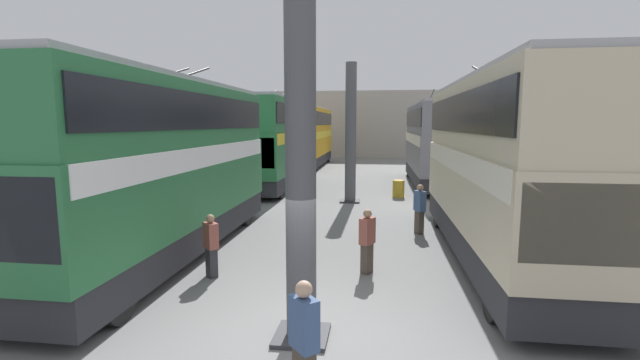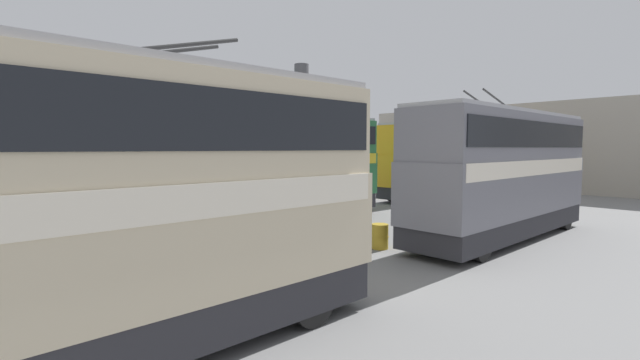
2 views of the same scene
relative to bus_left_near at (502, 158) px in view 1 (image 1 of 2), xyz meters
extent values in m
plane|color=slate|center=(-4.79, 4.59, -2.82)|extent=(240.00, 240.00, 0.00)
cube|color=#A8A093|center=(35.08, 4.59, 0.81)|extent=(0.50, 36.00, 7.27)
cylinder|color=#4C4C51|center=(-5.00, 4.59, 0.46)|extent=(0.52, 0.52, 6.56)
cube|color=#333338|center=(-5.00, 4.59, -2.78)|extent=(0.94, 0.94, 0.08)
cylinder|color=#4C4C51|center=(8.30, 4.59, 0.46)|extent=(0.52, 0.52, 6.56)
cube|color=#333338|center=(8.30, 4.59, -2.78)|extent=(0.94, 0.94, 0.08)
cylinder|color=black|center=(-3.88, -1.05, -2.31)|extent=(1.02, 0.30, 1.02)
cylinder|color=black|center=(-3.88, 1.05, -2.31)|extent=(1.02, 0.30, 1.02)
cylinder|color=black|center=(3.71, -1.05, -2.31)|extent=(1.02, 0.30, 1.02)
cylinder|color=black|center=(3.71, 1.05, -2.31)|extent=(1.02, 0.30, 1.02)
cube|color=#28282D|center=(0.01, 0.00, -2.15)|extent=(10.38, 2.45, 0.78)
cube|color=beige|center=(0.01, 0.00, -0.78)|extent=(10.59, 2.50, 1.96)
cube|color=silver|center=(0.01, 0.00, -0.07)|extent=(10.28, 2.54, 0.55)
cube|color=beige|center=(0.01, 0.00, 1.10)|extent=(10.49, 2.43, 1.80)
cube|color=black|center=(0.01, 0.00, 1.19)|extent=(10.17, 2.51, 0.99)
cube|color=#9E9EA3|center=(0.01, 0.00, 2.07)|extent=(10.38, 2.25, 0.14)
cube|color=black|center=(-5.22, 0.00, -0.58)|extent=(0.12, 2.30, 1.26)
cylinder|color=#282828|center=(1.34, -0.35, 2.43)|extent=(2.35, 0.07, 0.65)
cylinder|color=#282828|center=(1.34, 0.35, 2.43)|extent=(2.35, 0.07, 0.65)
cylinder|color=black|center=(18.66, -1.05, -2.34)|extent=(0.96, 0.30, 0.96)
cylinder|color=black|center=(18.66, 1.05, -2.34)|extent=(0.96, 0.30, 0.96)
cylinder|color=black|center=(10.84, -1.05, -2.34)|extent=(0.96, 0.30, 0.96)
cylinder|color=black|center=(10.84, 1.05, -2.34)|extent=(0.96, 0.30, 0.96)
cube|color=#28282D|center=(14.65, 0.00, -2.17)|extent=(10.60, 2.45, 0.77)
cube|color=slate|center=(14.65, 0.00, -0.75)|extent=(10.81, 2.50, 2.09)
cube|color=silver|center=(14.65, 0.00, 0.02)|extent=(10.49, 2.54, 0.55)
cube|color=slate|center=(14.65, 0.00, 1.15)|extent=(10.71, 2.43, 1.71)
cube|color=black|center=(14.65, 0.00, 1.24)|extent=(10.38, 2.51, 0.94)
cube|color=#9E9EA3|center=(14.65, 0.00, 2.08)|extent=(10.60, 2.25, 0.14)
cube|color=black|center=(20.00, 0.00, -0.54)|extent=(0.12, 2.30, 1.34)
cylinder|color=#282828|center=(13.30, -0.35, 2.44)|extent=(2.35, 0.07, 0.65)
cylinder|color=#282828|center=(13.30, 0.35, 2.44)|extent=(2.35, 0.07, 0.65)
cylinder|color=black|center=(-4.93, 8.13, -2.34)|extent=(0.96, 0.30, 0.96)
cylinder|color=black|center=(-4.93, 10.23, -2.34)|extent=(0.96, 0.30, 0.96)
cylinder|color=black|center=(3.03, 8.13, -2.34)|extent=(0.96, 0.30, 0.96)
cylinder|color=black|center=(3.03, 10.23, -2.34)|extent=(0.96, 0.30, 0.96)
cube|color=#28282D|center=(-0.85, 9.18, -2.18)|extent=(10.74, 2.45, 0.77)
cube|color=#286B3D|center=(-0.85, 9.18, -0.74)|extent=(10.96, 2.50, 2.10)
cube|color=white|center=(-0.85, 9.18, 0.03)|extent=(10.63, 2.54, 0.55)
cube|color=#286B3D|center=(-0.85, 9.18, 1.15)|extent=(10.85, 2.43, 1.69)
cube|color=black|center=(-0.85, 9.18, 1.24)|extent=(10.52, 2.51, 0.93)
cube|color=#9E9EA3|center=(-0.85, 9.18, 2.07)|extent=(10.74, 2.25, 0.14)
cylinder|color=#282828|center=(0.52, 8.83, 2.43)|extent=(2.35, 0.07, 0.65)
cylinder|color=#282828|center=(0.52, 9.53, 2.43)|extent=(2.35, 0.07, 0.65)
cylinder|color=black|center=(8.62, 8.13, -2.32)|extent=(1.00, 0.30, 1.00)
cylinder|color=black|center=(8.62, 10.23, -2.32)|extent=(1.00, 0.30, 1.00)
cylinder|color=black|center=(15.11, 8.13, -2.32)|extent=(1.00, 0.30, 1.00)
cylinder|color=black|center=(15.11, 10.23, -2.32)|extent=(1.00, 0.30, 1.00)
cube|color=#28282D|center=(11.96, 9.18, -2.16)|extent=(9.31, 2.45, 0.77)
cube|color=#286B3D|center=(11.96, 9.18, -0.66)|extent=(9.50, 2.50, 2.22)
cube|color=yellow|center=(11.96, 9.18, 0.18)|extent=(9.21, 2.54, 0.55)
cube|color=#286B3D|center=(11.96, 9.18, 1.34)|extent=(9.40, 2.43, 1.78)
cube|color=black|center=(11.96, 9.18, 1.43)|extent=(9.12, 2.51, 0.98)
cube|color=#9E9EA3|center=(11.96, 9.18, 2.30)|extent=(9.31, 2.25, 0.14)
cube|color=black|center=(7.28, 9.18, -0.44)|extent=(0.12, 2.30, 1.42)
cylinder|color=#282828|center=(13.15, 8.83, 2.67)|extent=(2.35, 0.07, 0.65)
cylinder|color=#282828|center=(13.15, 9.53, 2.67)|extent=(2.35, 0.07, 0.65)
cylinder|color=black|center=(29.53, 8.13, -2.29)|extent=(1.06, 0.30, 1.06)
cylinder|color=black|center=(29.53, 10.23, -2.29)|extent=(1.06, 0.30, 1.06)
cylinder|color=black|center=(21.10, 8.13, -2.29)|extent=(1.06, 0.30, 1.06)
cylinder|color=black|center=(21.10, 10.23, -2.29)|extent=(1.06, 0.30, 1.06)
cube|color=#28282D|center=(25.22, 9.18, -2.14)|extent=(11.20, 2.45, 0.79)
cube|color=gold|center=(25.22, 9.18, -0.73)|extent=(11.43, 2.50, 2.02)
cube|color=yellow|center=(25.22, 9.18, 0.00)|extent=(11.09, 2.54, 0.55)
cube|color=gold|center=(25.22, 9.18, 1.23)|extent=(11.32, 2.43, 1.91)
cube|color=black|center=(25.22, 9.18, 1.33)|extent=(10.97, 2.51, 1.05)
cube|color=#9E9EA3|center=(25.22, 9.18, 2.26)|extent=(11.20, 2.25, 0.14)
cube|color=black|center=(30.87, 9.18, -0.53)|extent=(0.12, 2.30, 1.29)
cylinder|color=#282828|center=(23.79, 8.83, 2.62)|extent=(2.35, 0.07, 0.65)
cylinder|color=#282828|center=(23.79, 9.53, 2.62)|extent=(2.35, 0.07, 0.65)
cube|color=#473D33|center=(-1.55, 3.54, -2.44)|extent=(0.36, 0.32, 0.76)
cube|color=#934C42|center=(-1.55, 3.54, -1.73)|extent=(0.48, 0.42, 0.66)
sphere|color=#A37A5B|center=(-1.55, 3.54, -1.30)|extent=(0.21, 0.21, 0.21)
cube|color=#3D5684|center=(-6.78, 4.24, -1.67)|extent=(0.47, 0.46, 0.70)
sphere|color=tan|center=(-6.78, 4.24, -1.21)|extent=(0.23, 0.23, 0.23)
cube|color=#473D33|center=(2.61, 1.87, -2.43)|extent=(0.36, 0.31, 0.79)
cube|color=#3D5684|center=(2.61, 1.87, -1.69)|extent=(0.48, 0.40, 0.69)
sphere|color=#A37A5B|center=(2.61, 1.87, -1.23)|extent=(0.22, 0.22, 0.22)
cube|color=#2D2D33|center=(-2.32, 7.31, -2.46)|extent=(0.35, 0.35, 0.73)
cube|color=#934C42|center=(-2.32, 7.31, -1.78)|extent=(0.47, 0.47, 0.63)
sphere|color=#A37A5B|center=(-2.32, 7.31, -1.36)|extent=(0.21, 0.21, 0.21)
cylinder|color=#B28E23|center=(9.90, 2.22, -2.38)|extent=(0.59, 0.59, 0.88)
cylinder|color=#B28E23|center=(9.90, 2.22, -2.38)|extent=(0.62, 0.62, 0.04)
camera|label=1|loc=(-11.99, 3.32, 0.92)|focal=24.00mm
camera|label=2|loc=(-1.85, -7.24, 0.74)|focal=24.00mm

